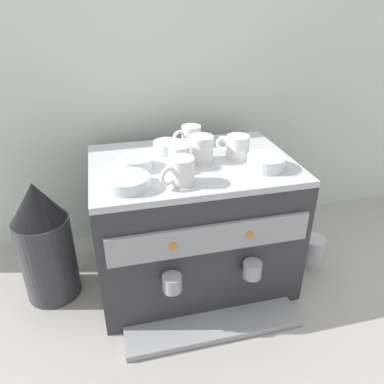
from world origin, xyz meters
TOP-DOWN VIEW (x-y plane):
  - ground_plane at (0.00, 0.00)m, footprint 4.00×4.00m
  - tiled_backsplash_wall at (0.00, 0.35)m, footprint 2.80×0.03m
  - espresso_machine at (0.00, -0.00)m, footprint 0.64×0.56m
  - ceramic_cup_0 at (0.03, 0.15)m, footprint 0.10×0.07m
  - ceramic_cup_1 at (-0.07, -0.14)m, footprint 0.10×0.08m
  - ceramic_cup_2 at (0.15, 0.00)m, footprint 0.10×0.09m
  - ceramic_cup_3 at (0.03, 0.01)m, footprint 0.12×0.07m
  - ceramic_cup_4 at (-0.05, -0.04)m, footprint 0.08×0.09m
  - ceramic_bowl_0 at (0.21, -0.10)m, footprint 0.12×0.12m
  - ceramic_bowl_1 at (-0.18, -0.01)m, footprint 0.10×0.10m
  - ceramic_bowl_2 at (-0.21, -0.13)m, footprint 0.13×0.13m
  - ceramic_bowl_3 at (-0.06, 0.10)m, footprint 0.10×0.10m
  - coffee_grinder at (-0.49, 0.01)m, footprint 0.18×0.18m
  - milk_pitcher at (0.45, -0.06)m, footprint 0.09×0.09m

SIDE VIEW (x-z plane):
  - ground_plane at x=0.00m, z-range 0.00..0.00m
  - milk_pitcher at x=0.45m, z-range 0.00..0.12m
  - coffee_grinder at x=-0.49m, z-range 0.00..0.42m
  - espresso_machine at x=0.00m, z-range 0.00..0.44m
  - ceramic_bowl_2 at x=-0.21m, z-range 0.45..0.48m
  - ceramic_bowl_1 at x=-0.18m, z-range 0.45..0.48m
  - ceramic_bowl_3 at x=-0.06m, z-range 0.45..0.48m
  - ceramic_bowl_0 at x=0.21m, z-range 0.44..0.48m
  - ceramic_cup_0 at x=0.03m, z-range 0.45..0.51m
  - ceramic_cup_4 at x=-0.05m, z-range 0.45..0.52m
  - ceramic_cup_2 at x=0.15m, z-range 0.45..0.52m
  - ceramic_cup_1 at x=-0.07m, z-range 0.45..0.52m
  - ceramic_cup_3 at x=0.03m, z-range 0.45..0.53m
  - tiled_backsplash_wall at x=0.00m, z-range 0.00..1.01m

